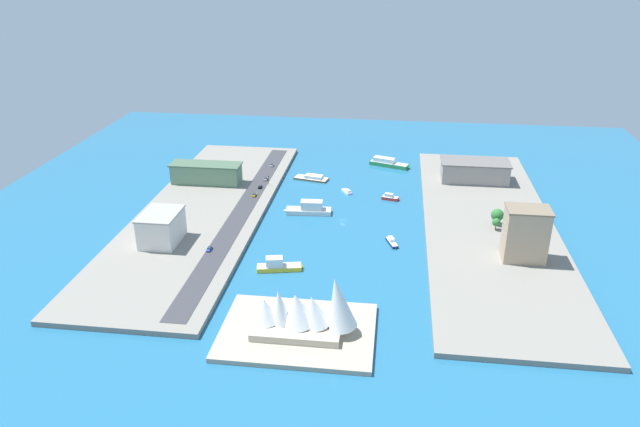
{
  "coord_description": "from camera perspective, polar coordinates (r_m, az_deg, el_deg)",
  "views": [
    {
      "loc": [
        -26.88,
        307.84,
        140.89
      ],
      "look_at": [
        12.8,
        0.19,
        3.59
      ],
      "focal_mm": 33.74,
      "sensor_mm": 36.0,
      "label": 1
    }
  ],
  "objects": [
    {
      "name": "apartment_midrise_tan",
      "position": [
        303.46,
        18.9,
        -1.85
      ],
      "size": [
        20.59,
        14.84,
        26.53
      ],
      "color": "tan",
      "rests_on": "quay_west"
    },
    {
      "name": "peninsula_point",
      "position": [
        244.01,
        -2.14,
        -11.12
      ],
      "size": [
        61.26,
        45.47,
        2.0
      ],
      "primitive_type": "cube",
      "color": "#A89E89",
      "rests_on": "ground_plane"
    },
    {
      "name": "carpark_squat_concrete",
      "position": [
        401.99,
        14.44,
        3.96
      ],
      "size": [
        43.69,
        21.72,
        13.11
      ],
      "color": "gray",
      "rests_on": "quay_west"
    },
    {
      "name": "quay_east",
      "position": [
        354.74,
        -10.94,
        0.23
      ],
      "size": [
        70.0,
        240.0,
        2.49
      ],
      "primitive_type": "cube",
      "color": "gray",
      "rests_on": "ground_plane"
    },
    {
      "name": "hatchback_blue",
      "position": [
        305.44,
        -10.45,
        -3.31
      ],
      "size": [
        1.96,
        5.12,
        1.55
      ],
      "color": "black",
      "rests_on": "road_strip"
    },
    {
      "name": "van_white",
      "position": [
        417.94,
        -4.58,
        4.6
      ],
      "size": [
        1.91,
        4.23,
        1.63
      ],
      "color": "black",
      "rests_on": "road_strip"
    },
    {
      "name": "ground_plane",
      "position": [
        339.62,
        2.15,
        -0.65
      ],
      "size": [
        440.0,
        440.0,
        0.0
      ],
      "primitive_type": "plane",
      "color": "#23668E"
    },
    {
      "name": "traffic_light_waterfront",
      "position": [
        382.44,
        -4.91,
        3.27
      ],
      "size": [
        0.36,
        0.36,
        6.5
      ],
      "color": "black",
      "rests_on": "quay_east"
    },
    {
      "name": "patrol_launch_navy",
      "position": [
        314.58,
        6.83,
        -2.69
      ],
      "size": [
        6.99,
        12.88,
        3.1
      ],
      "color": "#1E284C",
      "rests_on": "ground_plane"
    },
    {
      "name": "suv_black",
      "position": [
        380.0,
        -5.7,
        2.55
      ],
      "size": [
        2.0,
        4.78,
        1.64
      ],
      "color": "black",
      "rests_on": "road_strip"
    },
    {
      "name": "ferry_yellow_fast",
      "position": [
        288.16,
        -4.02,
        -4.93
      ],
      "size": [
        23.02,
        10.31,
        6.6
      ],
      "color": "yellow",
      "rests_on": "ground_plane"
    },
    {
      "name": "park_tree_cluster",
      "position": [
        338.96,
        16.45,
        -0.28
      ],
      "size": [
        7.05,
        12.72,
        9.01
      ],
      "color": "brown",
      "rests_on": "quay_west"
    },
    {
      "name": "tugboat_red",
      "position": [
        369.3,
        6.67,
        1.52
      ],
      "size": [
        11.7,
        6.21,
        3.96
      ],
      "color": "red",
      "rests_on": "ground_plane"
    },
    {
      "name": "quay_west",
      "position": [
        342.29,
        15.73,
        -1.16
      ],
      "size": [
        70.0,
        240.0,
        2.49
      ],
      "primitive_type": "cube",
      "color": "gray",
      "rests_on": "ground_plane"
    },
    {
      "name": "road_strip",
      "position": [
        348.0,
        -7.4,
        0.24
      ],
      "size": [
        11.21,
        228.0,
        0.15
      ],
      "primitive_type": "cube",
      "color": "#38383D",
      "rests_on": "quay_east"
    },
    {
      "name": "sailboat_small_white",
      "position": [
        377.97,
        2.57,
        2.12
      ],
      "size": [
        7.4,
        9.52,
        10.17
      ],
      "color": "white",
      "rests_on": "ground_plane"
    },
    {
      "name": "opera_landmark",
      "position": [
        238.02,
        -1.37,
        -9.24
      ],
      "size": [
        42.33,
        21.22,
        25.31
      ],
      "color": "#BCAD93",
      "rests_on": "peninsula_point"
    },
    {
      "name": "taxi_yellow_cab",
      "position": [
        367.58,
        -6.26,
        1.77
      ],
      "size": [
        2.07,
        4.96,
        1.7
      ],
      "color": "black",
      "rests_on": "road_strip"
    },
    {
      "name": "terminal_long_green",
      "position": [
        392.37,
        -10.73,
        3.79
      ],
      "size": [
        45.2,
        14.84,
        12.79
      ],
      "color": "slate",
      "rests_on": "quay_east"
    },
    {
      "name": "sedan_silver",
      "position": [
        393.0,
        -5.16,
        3.3
      ],
      "size": [
        2.11,
        4.94,
        1.58
      ],
      "color": "black",
      "rests_on": "road_strip"
    },
    {
      "name": "hotel_broad_white",
      "position": [
        316.54,
        -14.8,
        -1.28
      ],
      "size": [
        18.49,
        24.89,
        16.1
      ],
      "color": "silver",
      "rests_on": "quay_east"
    },
    {
      "name": "ferry_white_commuter",
      "position": [
        347.38,
        -1.01,
        0.46
      ],
      "size": [
        28.13,
        9.53,
        7.68
      ],
      "color": "silver",
      "rests_on": "ground_plane"
    },
    {
      "name": "ferry_green_doubledeck",
      "position": [
        426.76,
        6.45,
        4.78
      ],
      "size": [
        29.39,
        15.55,
        5.91
      ],
      "color": "#2D8C4C",
      "rests_on": "ground_plane"
    },
    {
      "name": "barge_flat_brown",
      "position": [
        399.28,
        -0.75,
        3.4
      ],
      "size": [
        23.88,
        12.86,
        3.24
      ],
      "color": "brown",
      "rests_on": "ground_plane"
    }
  ]
}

